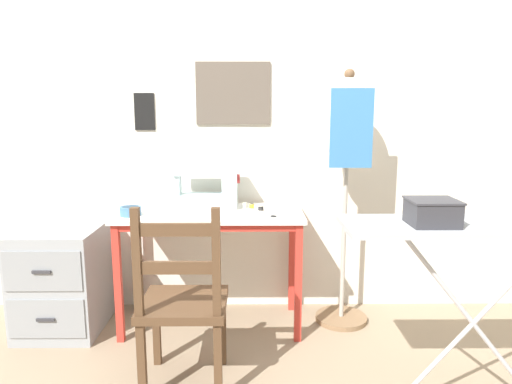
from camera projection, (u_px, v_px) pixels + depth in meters
name	position (u px, v px, depth m)	size (l,w,h in m)	color
ground_plane	(209.00, 344.00, 2.58)	(14.00, 14.00, 0.00)	gray
wall_back	(214.00, 115.00, 2.91)	(10.00, 0.07, 2.55)	silver
sewing_table	(211.00, 228.00, 2.71)	(1.09, 0.50, 0.71)	silver
sewing_machine	(209.00, 187.00, 2.79)	(0.40, 0.18, 0.30)	silver
fabric_bowl	(131.00, 211.00, 2.58)	(0.12, 0.12, 0.05)	teal
scissors	(279.00, 216.00, 2.57)	(0.14, 0.08, 0.01)	silver
thread_spool_near_machine	(244.00, 205.00, 2.78)	(0.03, 0.03, 0.03)	silver
thread_spool_mid_table	(252.00, 206.00, 2.77)	(0.04, 0.04, 0.03)	yellow
thread_spool_far_edge	(261.00, 208.00, 2.71)	(0.04, 0.04, 0.03)	black
wooden_chair	(183.00, 304.00, 2.12)	(0.40, 0.38, 0.90)	#513823
filing_cabinet	(64.00, 278.00, 2.74)	(0.46, 0.56, 0.62)	#93999E
dress_form	(347.00, 143.00, 2.68)	(0.32, 0.32, 1.54)	#846647
ironing_board	(481.00, 234.00, 1.86)	(1.13, 0.34, 0.86)	#ADB2B7
storage_box	(432.00, 212.00, 1.81)	(0.19, 0.17, 0.10)	#333338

